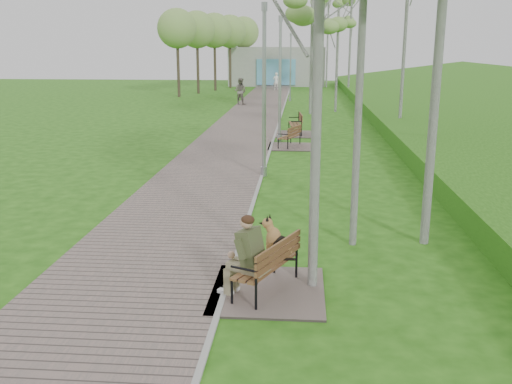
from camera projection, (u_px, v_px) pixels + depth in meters
ground at (239, 247)px, 12.10m from camera, size 120.00×120.00×0.00m
walkway at (250, 119)px, 32.99m from camera, size 3.50×67.00×0.04m
kerb at (280, 119)px, 32.85m from camera, size 0.10×67.00×0.05m
embankment at (503, 126)px, 30.47m from camera, size 14.00×70.00×1.60m
building_north at (277, 66)px, 60.92m from camera, size 10.00×5.20×4.00m
bench_main at (263, 267)px, 9.75m from camera, size 1.94×2.15×1.69m
bench_second at (289, 142)px, 23.94m from camera, size 1.82×2.02×1.12m
bench_third at (295, 130)px, 27.32m from camera, size 2.07×2.29×1.27m
lamp_post_near at (264, 98)px, 18.06m from camera, size 0.21×0.21×5.44m
lamp_post_second at (280, 84)px, 24.84m from camera, size 0.21×0.21×5.39m
lamp_post_third at (290, 70)px, 43.31m from camera, size 0.20×0.20×5.05m
pedestrian_near at (276, 81)px, 54.69m from camera, size 0.70×0.56×1.65m
pedestrian_far at (240, 91)px, 40.93m from camera, size 1.12×1.00×1.91m
birch_mid_c at (313, 6)px, 34.08m from camera, size 2.33×2.33×8.18m
birch_far_b at (338, 27)px, 35.52m from camera, size 2.28×2.28×6.70m
birch_far_c at (351, 8)px, 46.39m from camera, size 2.40×2.40×9.05m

